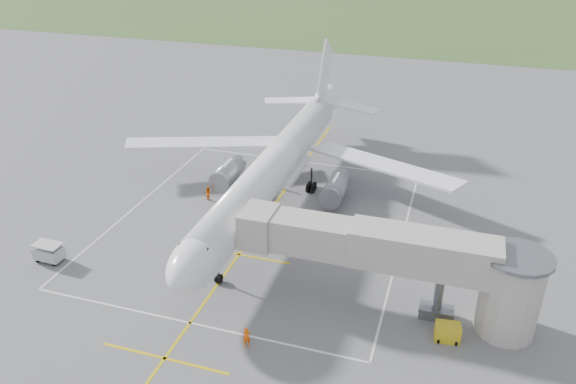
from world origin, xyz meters
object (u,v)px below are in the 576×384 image
(gpu_unit, at_px, (448,332))
(ramp_worker_wing, at_px, (208,193))
(jet_bridge, at_px, (412,261))
(ramp_worker_nose, at_px, (247,337))
(baggage_cart, at_px, (49,252))
(airliner, at_px, (276,165))

(gpu_unit, xyz_separation_m, ramp_worker_wing, (-26.25, 15.03, 0.11))
(jet_bridge, distance_m, ramp_worker_nose, 13.58)
(baggage_cart, height_order, ramp_worker_wing, baggage_cart)
(baggage_cart, height_order, ramp_worker_nose, baggage_cart)
(jet_bridge, distance_m, gpu_unit, 5.75)
(gpu_unit, bearing_deg, ramp_worker_nose, -166.59)
(ramp_worker_wing, bearing_deg, airliner, -145.84)
(ramp_worker_wing, bearing_deg, jet_bridge, 172.77)
(airliner, xyz_separation_m, gpu_unit, (18.99, -16.66, -3.72))
(ramp_worker_nose, distance_m, ramp_worker_wing, 23.65)
(airliner, xyz_separation_m, ramp_worker_nose, (5.13, -21.77, -3.58))
(jet_bridge, bearing_deg, baggage_cart, -175.28)
(airliner, relative_size, jet_bridge, 2.00)
(airliner, bearing_deg, baggage_cart, -133.31)
(jet_bridge, height_order, ramp_worker_wing, jet_bridge)
(gpu_unit, bearing_deg, airliner, 131.89)
(gpu_unit, relative_size, ramp_worker_nose, 1.20)
(gpu_unit, relative_size, baggage_cart, 0.76)
(airliner, bearing_deg, jet_bridge, -42.19)
(airliner, bearing_deg, ramp_worker_wing, -167.39)
(gpu_unit, distance_m, ramp_worker_nose, 14.78)
(airliner, distance_m, ramp_worker_nose, 22.65)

